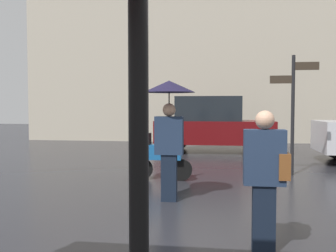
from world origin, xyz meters
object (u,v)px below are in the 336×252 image
(pedestrian_with_bag, at_px, (266,172))
(parked_car_right, at_px, (213,124))
(parked_scooter, at_px, (160,155))
(street_signpost, at_px, (293,102))
(pedestrian_with_umbrella, at_px, (169,112))

(pedestrian_with_bag, relative_size, parked_car_right, 0.38)
(parked_scooter, xyz_separation_m, street_signpost, (2.94, 0.99, 1.13))
(street_signpost, bearing_deg, pedestrian_with_bag, -103.34)
(pedestrian_with_umbrella, distance_m, pedestrian_with_bag, 2.56)
(parked_scooter, bearing_deg, pedestrian_with_umbrella, -90.02)
(parked_car_right, bearing_deg, pedestrian_with_umbrella, -108.55)
(parked_scooter, relative_size, street_signpost, 0.48)
(pedestrian_with_bag, xyz_separation_m, parked_scooter, (-1.79, 3.89, -0.32))
(parked_scooter, bearing_deg, street_signpost, 4.48)
(pedestrian_with_umbrella, xyz_separation_m, parked_car_right, (0.57, 7.12, -0.53))
(pedestrian_with_bag, distance_m, street_signpost, 5.08)
(parked_car_right, xyz_separation_m, street_signpost, (1.93, -4.33, 0.71))
(pedestrian_with_umbrella, relative_size, parked_scooter, 1.53)
(pedestrian_with_umbrella, xyz_separation_m, street_signpost, (2.49, 2.78, 0.18))
(parked_scooter, distance_m, parked_car_right, 5.44)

